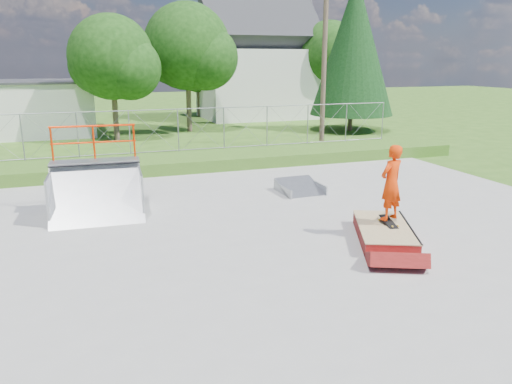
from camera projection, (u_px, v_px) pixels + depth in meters
ground at (266, 246)px, 11.76m from camera, size 120.00×120.00×0.00m
concrete_pad at (266, 246)px, 11.75m from camera, size 20.00×16.00×0.04m
grass_berm at (184, 161)px, 20.35m from camera, size 24.00×3.00×0.50m
grind_box at (384, 233)px, 12.09m from camera, size 2.16×2.82×0.38m
quarter_pipe at (95, 175)px, 13.62m from camera, size 2.57×2.22×2.45m
flat_bank_ramp at (300, 187)px, 16.39m from camera, size 1.35×1.44×0.40m
skateboard at (388, 222)px, 12.19m from camera, size 0.38×0.82×0.13m
skater at (391, 186)px, 11.95m from camera, size 0.78×0.64×1.83m
chain_link_fence at (178, 130)px, 20.96m from camera, size 20.00×0.06×1.80m
utility_building_flat at (3, 109)px, 28.83m from camera, size 10.00×6.00×3.00m
gable_house at (256, 66)px, 37.37m from camera, size 8.40×6.08×8.94m
utility_pole at (324, 66)px, 24.09m from camera, size 0.24×0.24×8.00m
tree_left_near at (117, 60)px, 26.35m from camera, size 4.76×4.48×6.65m
tree_center at (192, 50)px, 29.46m from camera, size 5.44×5.12×7.60m
tree_right_far at (333, 56)px, 36.91m from camera, size 5.10×4.80×7.12m
tree_back_mid at (201, 69)px, 37.89m from camera, size 4.08×3.84×5.70m
conifer_tree at (354, 46)px, 29.83m from camera, size 5.04×5.04×9.10m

